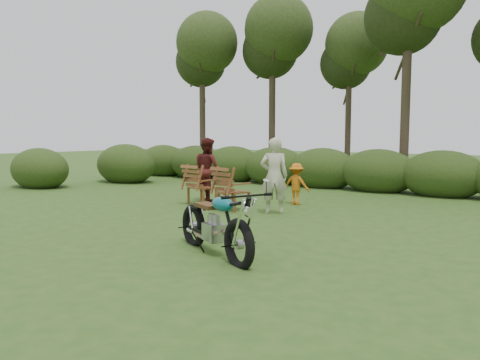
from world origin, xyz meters
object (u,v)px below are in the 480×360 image
Objects in this scene: motorcycle at (214,254)px; adult_a at (274,213)px; cup at (226,190)px; adult_b at (208,201)px; side_table at (226,201)px; lawn_chair_left at (202,204)px; lawn_chair_right at (234,210)px; child at (296,205)px.

adult_a is (-1.29, 3.73, 0.00)m from motorcycle.
cup is 0.06× the size of adult_b.
side_table is 1.22m from adult_a.
adult_b is (-3.89, 4.36, 0.00)m from motorcycle.
adult_b is at bearing -60.37° from lawn_chair_left.
lawn_chair_left is 0.59× the size of adult_a.
adult_b reaches higher than lawn_chair_right.
lawn_chair_left is 0.60× the size of adult_b.
lawn_chair_left is 1.46m from cup.
lawn_chair_right is at bearing 83.52° from cup.
child is at bearing -115.09° from adult_a.
cup is 2.17m from child.
lawn_chair_left is 9.30× the size of cup.
side_table is at bearing 148.90° from motorcycle.
cup is (-2.39, 3.33, 0.51)m from motorcycle.
cup is at bearing -15.24° from adult_a.
cup is at bearing 163.56° from adult_b.
adult_b is at bearing -18.62° from lawn_chair_right.
side_table is 1.80m from adult_b.
adult_b is (-1.47, 1.01, -0.23)m from side_table.
lawn_chair_left is (-1.28, 0.29, 0.00)m from lawn_chair_right.
adult_b reaches higher than side_table.
motorcycle is 5.49m from child.
cup is (-0.03, -0.25, 0.51)m from lawn_chair_right.
lawn_chair_left is at bearing 156.88° from cup.
child reaches higher than side_table.
cup is 0.06× the size of adult_a.
adult_a reaches higher than side_table.
child is at bearing -106.63° from lawn_chair_right.
motorcycle is 1.96× the size of child.
child is at bearing -141.84° from lawn_chair_left.
motorcycle reaches higher than cup.
motorcycle is 5.84m from adult_b.
lawn_chair_right reaches higher than lawn_chair_left.
adult_b reaches higher than child.
adult_a is at bearing 18.32° from side_table.
motorcycle is 3.94m from adult_a.
adult_a is 1.01× the size of adult_b.
adult_a reaches higher than child.
child is at bearing 129.62° from motorcycle.
side_table is at bearing 84.72° from lawn_chair_right.
lawn_chair_left is 2.25× the size of side_table.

